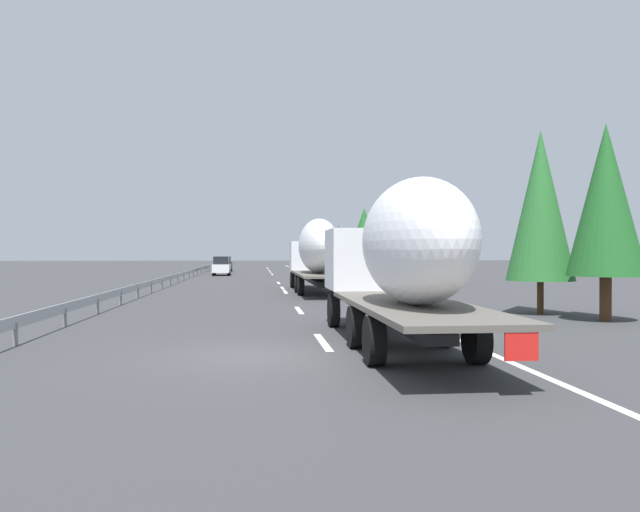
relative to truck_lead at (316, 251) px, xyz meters
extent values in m
plane|color=#38383A|center=(17.78, 3.60, -2.46)|extent=(260.00, 260.00, 0.00)
cube|color=white|center=(-20.22, 1.80, -2.46)|extent=(3.20, 0.20, 0.01)
cube|color=white|center=(-11.16, 1.80, -2.46)|extent=(3.20, 0.20, 0.01)
cube|color=white|center=(0.73, 1.80, -2.46)|extent=(3.20, 0.20, 0.01)
cube|color=white|center=(4.75, 1.80, -2.46)|extent=(3.20, 0.20, 0.01)
cube|color=white|center=(11.95, 1.80, -2.46)|extent=(3.20, 0.20, 0.01)
cube|color=white|center=(30.84, 1.80, -2.46)|extent=(3.20, 0.20, 0.01)
cube|color=white|center=(38.98, 1.80, -2.46)|extent=(3.20, 0.20, 0.01)
cube|color=white|center=(56.10, 1.80, -2.46)|extent=(3.20, 0.20, 0.01)
cube|color=white|center=(46.00, 1.80, -2.46)|extent=(3.20, 0.20, 0.01)
cube|color=white|center=(59.94, 1.80, -2.46)|extent=(3.20, 0.20, 0.01)
cube|color=white|center=(22.78, -1.90, -2.46)|extent=(110.00, 0.20, 0.01)
cube|color=silver|center=(5.16, 0.00, -0.31)|extent=(2.40, 2.50, 1.90)
cube|color=black|center=(6.26, 0.00, 0.19)|extent=(0.08, 2.12, 0.80)
cube|color=#262628|center=(1.97, 0.00, -1.79)|extent=(11.73, 0.70, 0.24)
cube|color=#59544C|center=(-1.21, 0.00, -1.32)|extent=(10.35, 2.50, 0.12)
ellipsoid|color=white|center=(-1.12, 0.00, 0.28)|extent=(8.02, 2.20, 3.09)
cube|color=red|center=(-6.36, -0.69, -1.56)|extent=(0.04, 0.56, 0.56)
cylinder|color=black|center=(5.16, 1.10, -1.94)|extent=(1.04, 0.30, 1.04)
cylinder|color=black|center=(5.16, -1.10, -1.94)|extent=(1.04, 0.30, 1.04)
cylinder|color=black|center=(-0.01, 1.10, -1.94)|extent=(1.04, 0.35, 1.04)
cylinder|color=black|center=(-0.01, -1.10, -1.94)|extent=(1.04, 0.35, 1.04)
cylinder|color=black|center=(-2.41, 1.10, -1.94)|extent=(1.04, 0.35, 1.04)
cylinder|color=black|center=(-2.41, -1.10, -1.94)|extent=(1.04, 0.35, 1.04)
cube|color=silver|center=(-16.91, 0.00, -0.31)|extent=(2.40, 2.50, 1.90)
cube|color=black|center=(-15.81, 0.00, 0.19)|extent=(0.08, 2.12, 0.80)
cube|color=#262628|center=(-19.71, 0.00, -1.79)|extent=(10.31, 0.70, 0.24)
cube|color=#59544C|center=(-22.51, 0.00, -1.32)|extent=(8.80, 2.50, 0.12)
ellipsoid|color=white|center=(-22.86, 0.00, 0.15)|extent=(5.79, 2.20, 2.82)
cube|color=red|center=(-26.89, -0.69, -1.56)|extent=(0.04, 0.56, 0.56)
cylinder|color=black|center=(-16.91, 1.10, -1.94)|extent=(1.04, 0.30, 1.04)
cylinder|color=black|center=(-16.91, -1.10, -1.94)|extent=(1.04, 0.30, 1.04)
cylinder|color=black|center=(-21.31, 1.10, -1.94)|extent=(1.04, 0.35, 1.04)
cylinder|color=black|center=(-21.31, -1.10, -1.94)|extent=(1.04, 0.35, 1.04)
cylinder|color=black|center=(-23.71, 1.10, -1.94)|extent=(1.04, 0.35, 1.04)
cylinder|color=black|center=(-23.71, -1.10, -1.94)|extent=(1.04, 0.35, 1.04)
cube|color=black|center=(42.05, 7.47, -1.72)|extent=(4.29, 1.82, 0.84)
cube|color=black|center=(41.72, 7.47, -0.94)|extent=(2.36, 1.60, 0.72)
cylinder|color=black|center=(43.38, 8.28, -2.14)|extent=(0.64, 0.22, 0.64)
cylinder|color=black|center=(43.38, 6.66, -2.14)|extent=(0.64, 0.22, 0.64)
cylinder|color=black|center=(40.72, 8.28, -2.14)|extent=(0.64, 0.22, 0.64)
cylinder|color=black|center=(40.72, 6.66, -2.14)|extent=(0.64, 0.22, 0.64)
cube|color=white|center=(28.42, 7.08, -1.72)|extent=(4.48, 1.72, 0.84)
cube|color=black|center=(28.08, 7.08, -0.90)|extent=(2.46, 1.51, 0.80)
cylinder|color=black|center=(29.80, 7.84, -2.14)|extent=(0.64, 0.22, 0.64)
cylinder|color=black|center=(29.80, 6.32, -2.14)|extent=(0.64, 0.22, 0.64)
cylinder|color=black|center=(27.03, 7.84, -2.14)|extent=(0.64, 0.22, 0.64)
cylinder|color=black|center=(27.03, 6.32, -2.14)|extent=(0.64, 0.22, 0.64)
cylinder|color=gray|center=(21.66, -3.10, -1.13)|extent=(0.10, 0.10, 2.67)
cube|color=#2D569E|center=(21.66, -3.10, 0.56)|extent=(0.06, 0.90, 0.70)
cylinder|color=#472D19|center=(49.39, -7.93, -1.69)|extent=(0.35, 0.35, 1.54)
cone|color=#1E5B23|center=(49.39, -7.93, 1.41)|extent=(2.92, 2.92, 4.65)
cylinder|color=#472D19|center=(-13.60, -7.33, -1.82)|extent=(0.25, 0.25, 1.28)
cone|color=#286B2D|center=(-13.60, -7.33, 1.72)|extent=(2.58, 2.58, 5.79)
cylinder|color=#472D19|center=(19.31, -6.26, -1.85)|extent=(0.25, 0.25, 1.22)
cone|color=#1E5B23|center=(19.31, -6.26, 1.35)|extent=(3.62, 3.62, 5.19)
cylinder|color=#472D19|center=(-16.16, -8.46, -1.69)|extent=(0.39, 0.39, 1.55)
cone|color=#1E5B23|center=(-16.16, -8.46, 1.73)|extent=(2.62, 2.62, 5.28)
cylinder|color=#472D19|center=(6.96, -7.57, -1.85)|extent=(0.36, 0.36, 1.21)
cone|color=#286B2D|center=(6.96, -7.57, 1.75)|extent=(3.90, 3.90, 5.99)
cube|color=#9EA0A5|center=(20.78, 9.60, -1.86)|extent=(94.00, 0.06, 0.32)
cube|color=slate|center=(-20.08, 9.60, -2.16)|extent=(0.10, 0.10, 0.60)
cube|color=slate|center=(-16.00, 9.60, -2.16)|extent=(0.10, 0.10, 0.60)
cube|color=slate|center=(-11.91, 9.60, -2.16)|extent=(0.10, 0.10, 0.60)
cube|color=slate|center=(-7.82, 9.60, -2.16)|extent=(0.10, 0.10, 0.60)
cube|color=slate|center=(-3.74, 9.60, -2.16)|extent=(0.10, 0.10, 0.60)
cube|color=slate|center=(0.35, 9.60, -2.16)|extent=(0.10, 0.10, 0.60)
cube|color=slate|center=(4.44, 9.60, -2.16)|extent=(0.10, 0.10, 0.60)
cube|color=slate|center=(8.52, 9.60, -2.16)|extent=(0.10, 0.10, 0.60)
cube|color=slate|center=(12.61, 9.60, -2.16)|extent=(0.10, 0.10, 0.60)
cube|color=slate|center=(16.70, 9.60, -2.16)|extent=(0.10, 0.10, 0.60)
cube|color=slate|center=(20.78, 9.60, -2.16)|extent=(0.10, 0.10, 0.60)
cube|color=slate|center=(24.87, 9.60, -2.16)|extent=(0.10, 0.10, 0.60)
cube|color=slate|center=(28.96, 9.60, -2.16)|extent=(0.10, 0.10, 0.60)
cube|color=slate|center=(33.05, 9.60, -2.16)|extent=(0.10, 0.10, 0.60)
cube|color=slate|center=(37.13, 9.60, -2.16)|extent=(0.10, 0.10, 0.60)
cube|color=slate|center=(41.22, 9.60, -2.16)|extent=(0.10, 0.10, 0.60)
cube|color=slate|center=(45.31, 9.60, -2.16)|extent=(0.10, 0.10, 0.60)
cube|color=slate|center=(49.39, 9.60, -2.16)|extent=(0.10, 0.10, 0.60)
cube|color=slate|center=(53.48, 9.60, -2.16)|extent=(0.10, 0.10, 0.60)
cube|color=slate|center=(57.57, 9.60, -2.16)|extent=(0.10, 0.10, 0.60)
cube|color=slate|center=(61.65, 9.60, -2.16)|extent=(0.10, 0.10, 0.60)
cube|color=slate|center=(65.74, 9.60, -2.16)|extent=(0.10, 0.10, 0.60)
camera|label=1|loc=(-36.46, 3.56, -0.10)|focal=34.90mm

